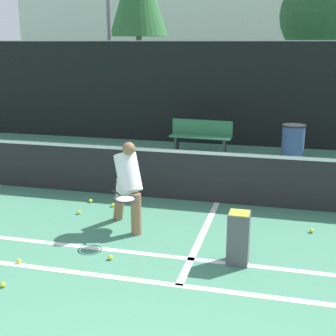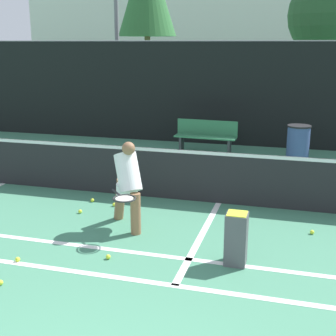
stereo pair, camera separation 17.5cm
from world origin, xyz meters
The scene contains 19 objects.
court_baseline_near centered at (0.00, 2.91, 0.00)m, with size 11.00×0.10×0.01m, color white.
court_service_line centered at (0.00, 3.65, 0.00)m, with size 8.25×0.10×0.01m, color white.
court_center_mark centered at (0.00, 4.47, 0.00)m, with size 0.10×3.12×0.01m, color white.
net centered at (0.00, 6.03, 0.51)m, with size 11.09×0.09×1.07m.
fence_back centered at (0.00, 11.10, 1.44)m, with size 24.00×0.06×2.88m.
player_practicing centered at (-1.18, 4.48, 0.74)m, with size 0.79×1.18×1.40m.
tennis_ball_scattered_1 centered at (-2.19, 2.96, 0.03)m, with size 0.07×0.07×0.07m, color #D1E033.
tennis_ball_scattered_2 centered at (-2.20, 4.86, 0.03)m, with size 0.07×0.07×0.07m, color #D1E033.
tennis_ball_scattered_3 centered at (-2.24, 5.46, 0.03)m, with size 0.07×0.07×0.07m, color #D1E033.
tennis_ball_scattered_4 centered at (-2.03, 2.36, 0.03)m, with size 0.07×0.07×0.07m, color #D1E033.
tennis_ball_scattered_5 centered at (-1.77, 5.34, 0.03)m, with size 0.07×0.07×0.07m, color #D1E033.
tennis_ball_scattered_8 centered at (1.62, 5.00, 0.03)m, with size 0.07×0.07×0.07m, color #D1E033.
tennis_ball_scattered_10 centered at (-1.05, 3.36, 0.03)m, with size 0.07×0.07×0.07m, color #D1E033.
ball_hopper centered at (0.62, 3.70, 0.37)m, with size 0.28×0.28×0.71m.
courtside_bench centered at (-1.01, 9.88, 0.47)m, with size 1.64×0.48×0.86m.
trash_bin centered at (1.32, 9.63, 0.45)m, with size 0.57×0.57×0.89m.
parked_car centered at (-3.94, 13.47, 0.61)m, with size 1.88×4.63×1.45m.
tree_west centered at (2.14, 15.72, 3.71)m, with size 2.97×2.97×5.22m.
building_far centered at (0.00, 30.72, 3.27)m, with size 36.00×2.40×6.53m, color beige.
Camera 1 is at (1.13, -2.02, 2.84)m, focal length 50.00 mm.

